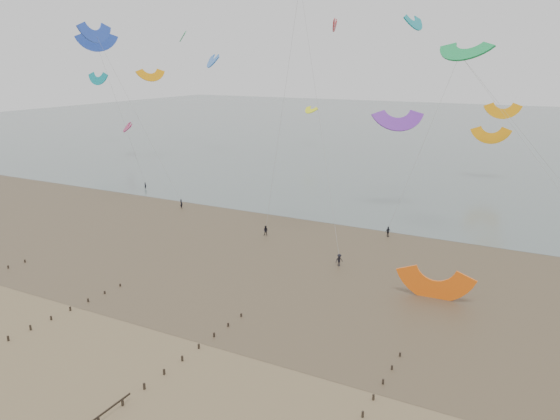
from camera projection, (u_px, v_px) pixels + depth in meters
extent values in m
plane|color=brown|center=(139.00, 358.00, 52.28)|extent=(500.00, 500.00, 0.00)
plane|color=#475654|center=(478.00, 131.00, 222.44)|extent=(500.00, 500.00, 0.00)
plane|color=#473A28|center=(300.00, 250.00, 82.05)|extent=(500.00, 500.00, 0.00)
ellipsoid|color=slate|center=(149.00, 257.00, 79.17)|extent=(23.60, 14.36, 0.01)
ellipsoid|color=slate|center=(383.00, 257.00, 79.15)|extent=(33.64, 18.32, 0.01)
ellipsoid|color=slate|center=(124.00, 209.00, 104.48)|extent=(26.95, 14.22, 0.01)
cube|color=black|center=(8.00, 267.00, 74.74)|extent=(0.16, 0.16, 0.48)
cube|color=black|center=(25.00, 261.00, 76.98)|extent=(0.16, 0.16, 0.45)
cube|color=black|center=(8.00, 339.00, 55.35)|extent=(0.16, 0.16, 0.62)
cube|color=black|center=(30.00, 328.00, 57.59)|extent=(0.16, 0.16, 0.59)
cube|color=black|center=(51.00, 318.00, 59.83)|extent=(0.16, 0.16, 0.57)
cube|color=black|center=(70.00, 309.00, 62.07)|extent=(0.16, 0.16, 0.54)
cube|color=black|center=(88.00, 300.00, 64.32)|extent=(0.16, 0.16, 0.51)
cube|color=black|center=(105.00, 293.00, 66.56)|extent=(0.16, 0.16, 0.48)
cube|color=black|center=(120.00, 285.00, 68.80)|extent=(0.16, 0.16, 0.45)
cube|color=black|center=(123.00, 403.00, 44.92)|extent=(0.16, 0.16, 0.65)
cube|color=black|center=(144.00, 387.00, 47.17)|extent=(0.16, 0.16, 0.62)
cube|color=black|center=(164.00, 372.00, 49.41)|extent=(0.16, 0.16, 0.59)
cube|color=black|center=(182.00, 359.00, 51.65)|extent=(0.16, 0.16, 0.57)
cube|color=black|center=(199.00, 347.00, 53.90)|extent=(0.16, 0.16, 0.54)
cube|color=black|center=(214.00, 335.00, 56.14)|extent=(0.16, 0.16, 0.51)
cube|color=black|center=(228.00, 325.00, 58.38)|extent=(0.16, 0.16, 0.48)
cube|color=black|center=(241.00, 315.00, 60.62)|extent=(0.16, 0.16, 0.45)
cube|color=black|center=(363.00, 415.00, 43.47)|extent=(0.16, 0.16, 0.57)
cube|color=black|center=(373.00, 398.00, 45.72)|extent=(0.16, 0.16, 0.54)
cube|color=black|center=(383.00, 382.00, 47.96)|extent=(0.16, 0.16, 0.51)
cube|color=black|center=(392.00, 368.00, 50.20)|extent=(0.16, 0.16, 0.48)
cube|color=black|center=(400.00, 355.00, 52.44)|extent=(0.16, 0.16, 0.45)
imported|color=black|center=(181.00, 204.00, 105.15)|extent=(0.77, 0.64, 1.80)
imported|color=black|center=(145.00, 186.00, 121.15)|extent=(0.57, 0.40, 1.50)
imported|color=black|center=(388.00, 232.00, 88.15)|extent=(0.80, 1.08, 1.70)
imported|color=black|center=(266.00, 231.00, 88.67)|extent=(0.95, 0.83, 1.67)
imported|color=black|center=(339.00, 260.00, 75.42)|extent=(1.21, 1.32, 1.78)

